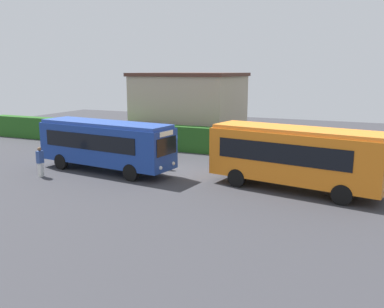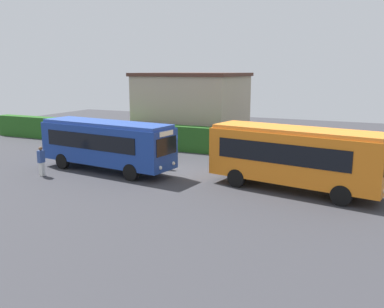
{
  "view_description": "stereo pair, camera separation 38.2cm",
  "coord_description": "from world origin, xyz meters",
  "px_view_note": "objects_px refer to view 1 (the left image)",
  "views": [
    {
      "loc": [
        11.62,
        -22.58,
        6.26
      ],
      "look_at": [
        2.19,
        -1.29,
        1.53
      ],
      "focal_mm": 38.5,
      "sensor_mm": 36.0,
      "label": 1
    },
    {
      "loc": [
        11.97,
        -22.42,
        6.26
      ],
      "look_at": [
        2.19,
        -1.29,
        1.53
      ],
      "focal_mm": 38.5,
      "sensor_mm": 36.0,
      "label": 2
    }
  ],
  "objects_px": {
    "bus_orange": "(295,155)",
    "person_left": "(40,161)",
    "bus_blue": "(106,143)",
    "person_center": "(162,155)",
    "person_right": "(279,160)"
  },
  "relations": [
    {
      "from": "bus_orange",
      "to": "person_left",
      "type": "relative_size",
      "value": 5.21
    },
    {
      "from": "bus_blue",
      "to": "person_left",
      "type": "relative_size",
      "value": 5.28
    },
    {
      "from": "bus_blue",
      "to": "bus_orange",
      "type": "bearing_deg",
      "value": 9.49
    },
    {
      "from": "person_center",
      "to": "bus_orange",
      "type": "bearing_deg",
      "value": 68.72
    },
    {
      "from": "person_left",
      "to": "person_center",
      "type": "relative_size",
      "value": 1.06
    },
    {
      "from": "bus_orange",
      "to": "person_center",
      "type": "height_order",
      "value": "bus_orange"
    },
    {
      "from": "person_left",
      "to": "person_right",
      "type": "xyz_separation_m",
      "value": [
        12.99,
        6.22,
        -0.02
      ]
    },
    {
      "from": "bus_orange",
      "to": "person_right",
      "type": "height_order",
      "value": "bus_orange"
    },
    {
      "from": "person_left",
      "to": "person_right",
      "type": "bearing_deg",
      "value": -153.52
    },
    {
      "from": "person_left",
      "to": "person_center",
      "type": "bearing_deg",
      "value": -139.12
    },
    {
      "from": "person_left",
      "to": "person_right",
      "type": "height_order",
      "value": "person_left"
    },
    {
      "from": "bus_orange",
      "to": "person_right",
      "type": "relative_size",
      "value": 5.32
    },
    {
      "from": "bus_orange",
      "to": "person_center",
      "type": "bearing_deg",
      "value": -179.32
    },
    {
      "from": "person_left",
      "to": "person_right",
      "type": "relative_size",
      "value": 1.02
    },
    {
      "from": "bus_blue",
      "to": "person_center",
      "type": "distance_m",
      "value": 3.65
    }
  ]
}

